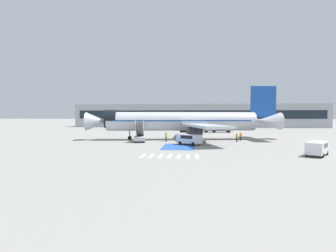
{
  "coord_description": "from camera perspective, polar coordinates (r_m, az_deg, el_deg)",
  "views": [
    {
      "loc": [
        3.74,
        -56.63,
        5.42
      ],
      "look_at": [
        -1.3,
        -1.74,
        3.09
      ],
      "focal_mm": 28.0,
      "sensor_mm": 36.0,
      "label": 1
    }
  ],
  "objects": [
    {
      "name": "ground_plane",
      "position": [
        57.01,
        1.46,
        -3.04
      ],
      "size": [
        600.0,
        600.0,
        0.0
      ],
      "primitive_type": "plane",
      "color": "gray"
    },
    {
      "name": "apron_leadline_yellow",
      "position": [
        57.91,
        2.94,
        -2.95
      ],
      "size": [
        75.63,
        11.21,
        0.01
      ],
      "primitive_type": "cube",
      "rotation": [
        0.0,
        0.0,
        1.72
      ],
      "color": "gold",
      "rests_on": "ground_plane"
    },
    {
      "name": "apron_stand_patch_blue",
      "position": [
        44.81,
        2.26,
        -4.52
      ],
      "size": [
        5.42,
        9.35,
        0.01
      ],
      "primitive_type": "cube",
      "color": "#2856A8",
      "rests_on": "ground_plane"
    },
    {
      "name": "apron_walkway_bar_0",
      "position": [
        35.23,
        -5.5,
        -6.43
      ],
      "size": [
        0.44,
        3.6,
        0.01
      ],
      "primitive_type": "cube",
      "color": "silver",
      "rests_on": "ground_plane"
    },
    {
      "name": "apron_walkway_bar_1",
      "position": [
        35.03,
        -3.55,
        -6.48
      ],
      "size": [
        0.44,
        3.6,
        0.01
      ],
      "primitive_type": "cube",
      "color": "silver",
      "rests_on": "ground_plane"
    },
    {
      "name": "apron_walkway_bar_2",
      "position": [
        34.87,
        -1.59,
        -6.52
      ],
      "size": [
        0.44,
        3.6,
        0.01
      ],
      "primitive_type": "cube",
      "color": "silver",
      "rests_on": "ground_plane"
    },
    {
      "name": "apron_walkway_bar_3",
      "position": [
        34.75,
        0.39,
        -6.55
      ],
      "size": [
        0.44,
        3.6,
        0.01
      ],
      "primitive_type": "cube",
      "color": "silver",
      "rests_on": "ground_plane"
    },
    {
      "name": "apron_walkway_bar_4",
      "position": [
        34.67,
        2.37,
        -6.57
      ],
      "size": [
        0.44,
        3.6,
        0.01
      ],
      "primitive_type": "cube",
      "color": "silver",
      "rests_on": "ground_plane"
    },
    {
      "name": "apron_walkway_bar_5",
      "position": [
        34.63,
        4.37,
        -6.59
      ],
      "size": [
        0.44,
        3.6,
        0.01
      ],
      "primitive_type": "cube",
      "color": "silver",
      "rests_on": "ground_plane"
    },
    {
      "name": "apron_walkway_bar_6",
      "position": [
        34.63,
        6.37,
        -6.59
      ],
      "size": [
        0.44,
        3.6,
        0.01
      ],
      "primitive_type": "cube",
      "color": "silver",
      "rests_on": "ground_plane"
    },
    {
      "name": "airliner",
      "position": [
        57.74,
        3.59,
        1.01
      ],
      "size": [
        43.15,
        34.17,
        11.85
      ],
      "rotation": [
        0.0,
        0.0,
        1.72
      ],
      "color": "#B7BCC4",
      "rests_on": "ground_plane"
    },
    {
      "name": "boarding_stairs_forward",
      "position": [
        53.01,
        -6.16,
        -2.31
      ],
      "size": [
        2.87,
        5.45,
        4.53
      ],
      "rotation": [
        0.0,
        0.0,
        0.14
      ],
      "color": "#ADB2BA",
      "rests_on": "ground_plane"
    },
    {
      "name": "fuel_tanker",
      "position": [
        82.44,
        10.57,
        -0.27
      ],
      "size": [
        9.65,
        2.84,
        3.2
      ],
      "rotation": [
        0.0,
        0.0,
        -1.55
      ],
      "color": "#38383D",
      "rests_on": "ground_plane"
    },
    {
      "name": "service_van_0",
      "position": [
        47.53,
        4.62,
        -2.74
      ],
      "size": [
        4.79,
        3.96,
        1.91
      ],
      "rotation": [
        0.0,
        0.0,
        4.14
      ],
      "color": "silver",
      "rests_on": "ground_plane"
    },
    {
      "name": "service_van_1",
      "position": [
        40.08,
        29.73,
        -4.03
      ],
      "size": [
        4.41,
        5.09,
        1.87
      ],
      "rotation": [
        0.0,
        0.0,
        5.67
      ],
      "color": "silver",
      "rests_on": "ground_plane"
    },
    {
      "name": "baggage_cart",
      "position": [
        53.33,
        7.31,
        -3.16
      ],
      "size": [
        1.79,
        2.76,
        0.87
      ],
      "rotation": [
        0.0,
        0.0,
        3.26
      ],
      "color": "gray",
      "rests_on": "ground_plane"
    },
    {
      "name": "ground_crew_0",
      "position": [
        54.26,
        14.75,
        -2.28
      ],
      "size": [
        0.37,
        0.48,
        1.81
      ],
      "rotation": [
        0.0,
        0.0,
        5.09
      ],
      "color": "black",
      "rests_on": "ground_plane"
    },
    {
      "name": "ground_crew_1",
      "position": [
        57.62,
        15.54,
        -2.11
      ],
      "size": [
        0.45,
        0.28,
        1.68
      ],
      "rotation": [
        0.0,
        0.0,
        0.11
      ],
      "color": "#191E38",
      "rests_on": "ground_plane"
    },
    {
      "name": "ground_crew_2",
      "position": [
        53.13,
        -0.42,
        -2.27
      ],
      "size": [
        0.46,
        0.29,
        1.85
      ],
      "rotation": [
        0.0,
        0.0,
        3.0
      ],
      "color": "#2D2D33",
      "rests_on": "ground_plane"
    },
    {
      "name": "terminal_building",
      "position": [
        119.05,
        6.53,
        2.25
      ],
      "size": [
        109.85,
        12.1,
        10.19
      ],
      "color": "#9EA3A8",
      "rests_on": "ground_plane"
    }
  ]
}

